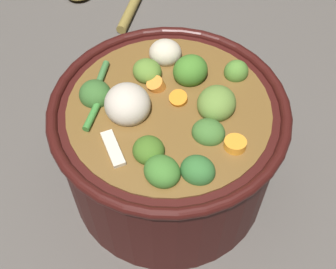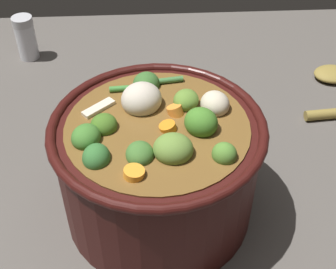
% 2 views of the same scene
% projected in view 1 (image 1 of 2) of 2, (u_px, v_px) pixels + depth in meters
% --- Properties ---
extents(ground_plane, '(1.10, 1.10, 0.00)m').
position_uv_depth(ground_plane, '(169.00, 179.00, 0.57)').
color(ground_plane, '#514C47').
extents(cooking_pot, '(0.26, 0.26, 0.17)m').
position_uv_depth(cooking_pot, '(169.00, 144.00, 0.50)').
color(cooking_pot, '#38110F').
rests_on(cooking_pot, ground_plane).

